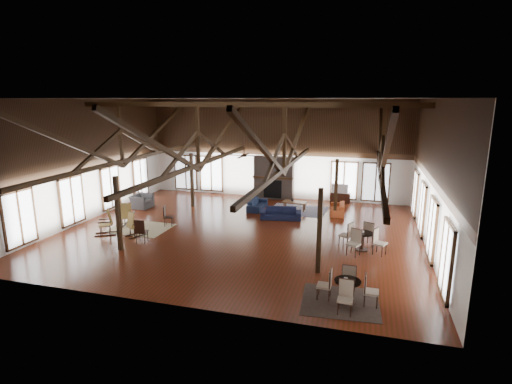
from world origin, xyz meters
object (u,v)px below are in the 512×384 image
(sofa_navy_left, at_px, (257,204))
(tv_console, at_px, (340,198))
(armchair, at_px, (142,201))
(cafe_table_near, at_px, (347,287))
(sofa_navy_front, at_px, (281,213))
(sofa_orange, at_px, (337,208))
(coffee_table, at_px, (295,203))
(cafe_table_far, at_px, (362,238))

(sofa_navy_left, relative_size, tv_console, 1.67)
(sofa_navy_left, distance_m, tv_console, 5.16)
(sofa_navy_left, bearing_deg, tv_console, -58.08)
(armchair, distance_m, cafe_table_near, 14.20)
(sofa_navy_front, relative_size, sofa_orange, 1.10)
(sofa_navy_front, distance_m, armchair, 8.04)
(tv_console, bearing_deg, sofa_orange, -89.43)
(sofa_orange, relative_size, coffee_table, 1.38)
(sofa_navy_front, xyz_separation_m, cafe_table_far, (4.09, -3.35, 0.22))
(sofa_orange, bearing_deg, coffee_table, -93.02)
(armchair, xyz_separation_m, cafe_table_near, (11.78, -7.93, 0.12))
(cafe_table_far, bearing_deg, sofa_navy_left, 139.86)
(sofa_navy_left, relative_size, cafe_table_near, 1.04)
(sofa_orange, bearing_deg, sofa_navy_front, -59.20)
(sofa_navy_front, distance_m, sofa_orange, 3.27)
(sofa_orange, distance_m, tv_console, 2.44)
(sofa_orange, height_order, cafe_table_far, cafe_table_far)
(sofa_orange, bearing_deg, tv_console, 177.14)
(sofa_orange, xyz_separation_m, coffee_table, (-2.33, -0.02, 0.16))
(cafe_table_near, distance_m, tv_console, 12.20)
(sofa_orange, bearing_deg, cafe_table_far, 11.48)
(sofa_navy_left, distance_m, cafe_table_near, 10.83)
(sofa_orange, relative_size, tv_console, 1.63)
(sofa_navy_left, xyz_separation_m, armchair, (-6.37, -1.45, 0.08))
(coffee_table, xyz_separation_m, tv_console, (2.30, 2.46, -0.15))
(cafe_table_near, height_order, cafe_table_far, cafe_table_far)
(cafe_table_near, xyz_separation_m, cafe_table_far, (0.34, 4.53, 0.03))
(sofa_orange, bearing_deg, sofa_navy_left, -89.07)
(armchair, height_order, cafe_table_near, cafe_table_near)
(armchair, bearing_deg, sofa_orange, -78.43)
(sofa_navy_front, bearing_deg, coffee_table, 68.45)
(armchair, bearing_deg, sofa_navy_front, -88.26)
(sofa_orange, xyz_separation_m, cafe_table_near, (1.04, -9.71, 0.21))
(cafe_table_far, bearing_deg, sofa_navy_front, 140.68)
(sofa_navy_front, relative_size, cafe_table_near, 1.11)
(sofa_navy_left, height_order, armchair, armchair)
(sofa_navy_front, bearing_deg, sofa_navy_left, 128.11)
(coffee_table, relative_size, armchair, 1.21)
(sofa_navy_left, height_order, cafe_table_far, cafe_table_far)
(tv_console, bearing_deg, armchair, -158.49)
(cafe_table_near, bearing_deg, cafe_table_far, 85.65)
(coffee_table, relative_size, cafe_table_near, 0.73)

